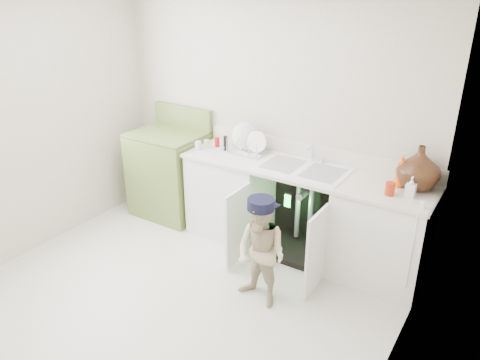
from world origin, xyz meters
name	(u,v)px	position (x,y,z in m)	size (l,w,h in m)	color
ground	(180,295)	(0.00, 0.00, 0.00)	(3.50, 3.50, 0.00)	beige
room_shell	(172,163)	(0.00, 0.00, 1.25)	(6.00, 5.50, 1.26)	beige
counter_run	(305,209)	(0.60, 1.21, 0.49)	(2.44, 1.02, 1.28)	silver
avocado_stove	(170,172)	(-1.08, 1.18, 0.50)	(0.78, 0.65, 1.22)	olive
repair_worker	(261,253)	(0.63, 0.31, 0.49)	(0.52, 0.77, 0.96)	#C1AC8A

